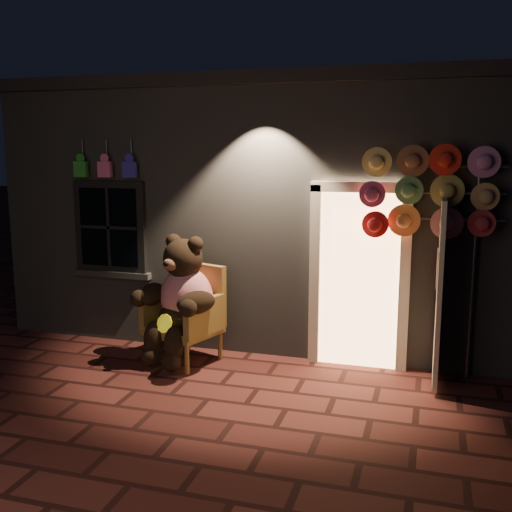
% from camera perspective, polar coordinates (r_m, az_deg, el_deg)
% --- Properties ---
extents(ground, '(60.00, 60.00, 0.00)m').
position_cam_1_polar(ground, '(6.39, -4.63, -13.45)').
color(ground, maroon).
rests_on(ground, ground).
extents(shop_building, '(7.30, 5.95, 3.51)m').
position_cam_1_polar(shop_building, '(9.72, 3.78, 5.29)').
color(shop_building, slate).
rests_on(shop_building, ground).
extents(wicker_armchair, '(0.97, 0.93, 1.16)m').
position_cam_1_polar(wicker_armchair, '(7.38, -6.47, -5.43)').
color(wicker_armchair, olive).
rests_on(wicker_armchair, ground).
extents(teddy_bear, '(1.05, 0.98, 1.53)m').
position_cam_1_polar(teddy_bear, '(7.21, -7.18, -4.14)').
color(teddy_bear, red).
rests_on(teddy_bear, ground).
extents(hat_rack, '(1.54, 0.22, 2.58)m').
position_cam_1_polar(hat_rack, '(6.75, 16.14, 5.55)').
color(hat_rack, '#59595E').
rests_on(hat_rack, ground).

